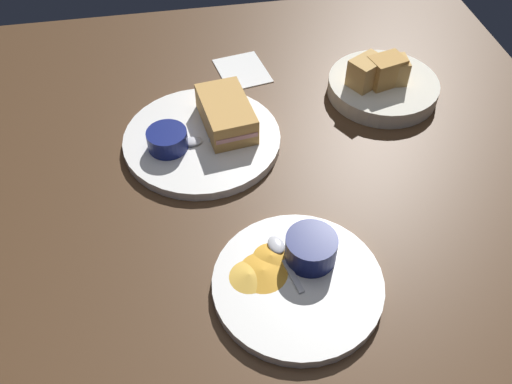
% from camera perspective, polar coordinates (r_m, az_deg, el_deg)
% --- Properties ---
extents(ground_plane, '(1.10, 1.10, 0.03)m').
position_cam_1_polar(ground_plane, '(0.89, 1.18, 0.97)').
color(ground_plane, '#4C331E').
extents(plate_sandwich_main, '(0.27, 0.27, 0.02)m').
position_cam_1_polar(plate_sandwich_main, '(0.93, -5.66, 5.48)').
color(plate_sandwich_main, white).
rests_on(plate_sandwich_main, ground_plane).
extents(sandwich_half_near, '(0.14, 0.09, 0.05)m').
position_cam_1_polar(sandwich_half_near, '(0.93, -3.15, 8.19)').
color(sandwich_half_near, tan).
rests_on(sandwich_half_near, plate_sandwich_main).
extents(ramekin_dark_sauce, '(0.07, 0.07, 0.03)m').
position_cam_1_polar(ramekin_dark_sauce, '(0.90, -9.28, 5.50)').
color(ramekin_dark_sauce, navy).
rests_on(ramekin_dark_sauce, plate_sandwich_main).
extents(spoon_by_dark_ramekin, '(0.02, 0.10, 0.01)m').
position_cam_1_polar(spoon_by_dark_ramekin, '(0.91, -5.83, 5.39)').
color(spoon_by_dark_ramekin, silver).
rests_on(spoon_by_dark_ramekin, plate_sandwich_main).
extents(plate_chips_companion, '(0.23, 0.23, 0.02)m').
position_cam_1_polar(plate_chips_companion, '(0.74, 4.09, -9.64)').
color(plate_chips_companion, white).
rests_on(plate_chips_companion, ground_plane).
extents(ramekin_light_gravy, '(0.07, 0.07, 0.04)m').
position_cam_1_polar(ramekin_light_gravy, '(0.74, 5.78, -5.83)').
color(ramekin_light_gravy, '#0C144C').
rests_on(ramekin_light_gravy, plate_chips_companion).
extents(spoon_by_gravy_ramekin, '(0.10, 0.04, 0.01)m').
position_cam_1_polar(spoon_by_gravy_ramekin, '(0.75, 2.53, -6.29)').
color(spoon_by_gravy_ramekin, silver).
rests_on(spoon_by_gravy_ramekin, plate_chips_companion).
extents(plantain_chip_scatter, '(0.09, 0.10, 0.01)m').
position_cam_1_polar(plantain_chip_scatter, '(0.74, 0.55, -8.02)').
color(plantain_chip_scatter, gold).
rests_on(plantain_chip_scatter, plate_chips_companion).
extents(bread_basket_rear, '(0.20, 0.20, 0.08)m').
position_cam_1_polar(bread_basket_rear, '(1.05, 13.07, 11.02)').
color(bread_basket_rear, silver).
rests_on(bread_basket_rear, ground_plane).
extents(paper_napkin_folded, '(0.12, 0.11, 0.00)m').
position_cam_1_polar(paper_napkin_folded, '(1.09, -1.45, 12.63)').
color(paper_napkin_folded, white).
rests_on(paper_napkin_folded, ground_plane).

